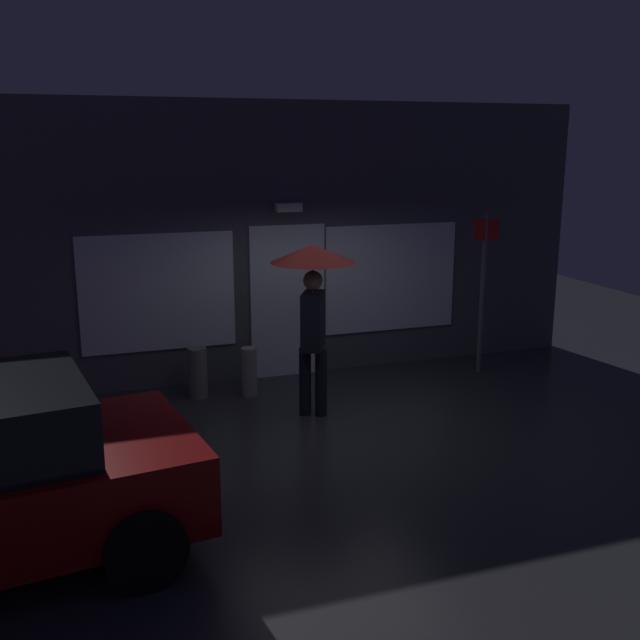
# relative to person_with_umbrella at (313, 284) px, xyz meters

# --- Properties ---
(ground_plane) EXTENTS (18.00, 18.00, 0.00)m
(ground_plane) POSITION_rel_person_with_umbrella_xyz_m (0.18, -0.50, -1.67)
(ground_plane) COLOR #2D2D33
(building_facade) EXTENTS (9.20, 0.48, 3.90)m
(building_facade) POSITION_rel_person_with_umbrella_xyz_m (0.18, 1.85, 0.25)
(building_facade) COLOR #4C4C56
(building_facade) RESTS_ON ground
(person_with_umbrella) EXTENTS (1.03, 1.03, 2.15)m
(person_with_umbrella) POSITION_rel_person_with_umbrella_xyz_m (0.00, 0.00, 0.00)
(person_with_umbrella) COLOR black
(person_with_umbrella) RESTS_ON ground
(street_sign_post) EXTENTS (0.40, 0.07, 2.37)m
(street_sign_post) POSITION_rel_person_with_umbrella_xyz_m (2.89, 0.87, -0.33)
(street_sign_post) COLOR #595B60
(street_sign_post) RESTS_ON ground
(sidewalk_bollard) EXTENTS (0.25, 0.25, 0.69)m
(sidewalk_bollard) POSITION_rel_person_with_umbrella_xyz_m (-1.24, 1.12, -1.33)
(sidewalk_bollard) COLOR slate
(sidewalk_bollard) RESTS_ON ground
(sidewalk_bollard_2) EXTENTS (0.21, 0.21, 0.66)m
(sidewalk_bollard_2) POSITION_rel_person_with_umbrella_xyz_m (-0.58, 0.98, -1.34)
(sidewalk_bollard_2) COLOR #9E998E
(sidewalk_bollard_2) RESTS_ON ground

